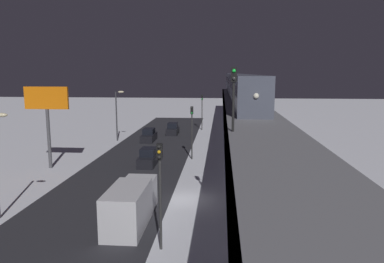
% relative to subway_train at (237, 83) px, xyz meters
% --- Properties ---
extents(ground_plane, '(240.00, 240.00, 0.00)m').
position_rel_subway_train_xyz_m(ground_plane, '(5.82, 37.07, -8.49)').
color(ground_plane, white).
extents(avenue_asphalt, '(11.00, 108.27, 0.01)m').
position_rel_subway_train_xyz_m(avenue_asphalt, '(12.28, 37.07, -8.48)').
color(avenue_asphalt, '#28282D').
rests_on(avenue_asphalt, ground_plane).
extents(elevated_railway, '(5.00, 108.27, 6.71)m').
position_rel_subway_train_xyz_m(elevated_railway, '(0.09, 37.07, -2.69)').
color(elevated_railway, slate).
rests_on(elevated_railway, ground_plane).
extents(subway_train, '(2.94, 74.07, 3.40)m').
position_rel_subway_train_xyz_m(subway_train, '(0.00, 0.00, 0.00)').
color(subway_train, '#4C5160').
rests_on(subway_train, elevated_railway).
extents(rail_signal, '(0.36, 0.41, 4.00)m').
position_rel_subway_train_xyz_m(rail_signal, '(1.96, 43.03, 0.95)').
color(rail_signal, black).
rests_on(rail_signal, elevated_railway).
extents(sedan_black, '(1.91, 4.26, 1.97)m').
position_rel_subway_train_xyz_m(sedan_black, '(10.88, 5.39, -7.70)').
color(sedan_black, black).
rests_on(sedan_black, ground_plane).
extents(sedan_black_2, '(1.80, 4.69, 1.97)m').
position_rel_subway_train_xyz_m(sedan_black_2, '(13.68, 11.92, -7.69)').
color(sedan_black_2, black).
rests_on(sedan_black_2, ground_plane).
extents(sedan_black_3, '(1.80, 4.28, 1.97)m').
position_rel_subway_train_xyz_m(sedan_black_3, '(10.88, 26.26, -7.69)').
color(sedan_black_3, black).
rests_on(sedan_black_3, ground_plane).
extents(box_truck, '(2.40, 7.40, 2.80)m').
position_rel_subway_train_xyz_m(box_truck, '(8.88, 42.00, -7.14)').
color(box_truck, silver).
rests_on(box_truck, ground_plane).
extents(traffic_light_near, '(0.32, 0.44, 6.40)m').
position_rel_subway_train_xyz_m(traffic_light_near, '(6.18, 45.72, -4.29)').
color(traffic_light_near, '#2D2D2D').
rests_on(traffic_light_near, ground_plane).
extents(traffic_light_mid, '(0.32, 0.44, 6.40)m').
position_rel_subway_train_xyz_m(traffic_light_mid, '(6.18, 23.02, -4.29)').
color(traffic_light_mid, '#2D2D2D').
rests_on(traffic_light_mid, ground_plane).
extents(traffic_light_far, '(0.32, 0.44, 6.40)m').
position_rel_subway_train_xyz_m(traffic_light_far, '(6.18, 0.32, -4.29)').
color(traffic_light_far, '#2D2D2D').
rests_on(traffic_light_far, ground_plane).
extents(commercial_billboard, '(4.80, 0.36, 8.90)m').
position_rel_subway_train_xyz_m(commercial_billboard, '(21.37, 28.30, -1.66)').
color(commercial_billboard, '#4C4C51').
rests_on(commercial_billboard, ground_plane).
extents(street_lamp_far, '(1.35, 0.44, 7.65)m').
position_rel_subway_train_xyz_m(street_lamp_far, '(18.35, 12.07, -3.67)').
color(street_lamp_far, '#38383D').
rests_on(street_lamp_far, ground_plane).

